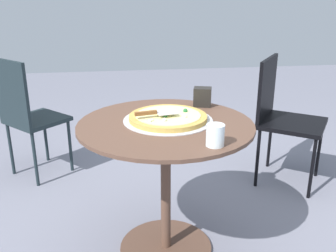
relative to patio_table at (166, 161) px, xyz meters
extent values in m
plane|color=slate|center=(0.00, 0.00, -0.53)|extent=(10.00, 10.00, 0.00)
cylinder|color=brown|center=(0.00, 0.00, 0.20)|extent=(0.88, 0.88, 0.02)
cylinder|color=brown|center=(0.00, 0.00, -0.16)|extent=(0.05, 0.05, 0.71)
cylinder|color=brown|center=(0.00, 0.00, -0.53)|extent=(0.51, 0.51, 0.02)
cylinder|color=silver|center=(0.02, 0.04, 0.21)|extent=(0.45, 0.45, 0.00)
cylinder|color=#BF9746|center=(0.02, 0.04, 0.22)|extent=(0.39, 0.39, 0.02)
cylinder|color=#E9E394|center=(0.02, 0.04, 0.24)|extent=(0.33, 0.33, 0.00)
sphere|color=#F4DFD1|center=(0.05, 0.06, 0.24)|extent=(0.01, 0.01, 0.01)
sphere|color=silver|center=(0.09, -0.02, 0.24)|extent=(0.02, 0.02, 0.02)
sphere|color=silver|center=(-0.08, -0.06, 0.24)|extent=(0.02, 0.02, 0.02)
sphere|color=#286732|center=(0.00, 0.01, 0.24)|extent=(0.02, 0.02, 0.02)
sphere|color=#246733|center=(0.11, 0.08, 0.24)|extent=(0.02, 0.02, 0.02)
sphere|color=#F5EDC8|center=(-0.07, -0.04, 0.24)|extent=(0.01, 0.01, 0.01)
sphere|color=silver|center=(-0.01, -0.05, 0.24)|extent=(0.02, 0.02, 0.02)
cube|color=silver|center=(0.01, 0.02, 0.26)|extent=(0.11, 0.10, 0.00)
cube|color=brown|center=(-0.10, 0.00, 0.26)|extent=(0.11, 0.04, 0.02)
cylinder|color=white|center=(0.17, -0.32, 0.26)|extent=(0.08, 0.08, 0.09)
cube|color=black|center=(0.24, 0.26, 0.26)|extent=(0.11, 0.10, 0.11)
cube|color=#1B272C|center=(-0.83, 1.07, -0.10)|extent=(0.53, 0.53, 0.03)
cube|color=#1B272C|center=(-0.96, 0.95, 0.15)|extent=(0.28, 0.28, 0.46)
cylinder|color=#1B272C|center=(-0.83, 1.30, -0.32)|extent=(0.02, 0.02, 0.42)
cylinder|color=#1B272C|center=(-0.61, 1.07, -0.32)|extent=(0.02, 0.02, 0.42)
cylinder|color=#1B272C|center=(-1.06, 1.08, -0.32)|extent=(0.02, 0.02, 0.42)
cylinder|color=#1B272C|center=(-0.84, 0.85, -0.32)|extent=(0.02, 0.02, 0.42)
cube|color=black|center=(1.01, 0.67, -0.08)|extent=(0.60, 0.60, 0.03)
cube|color=black|center=(0.84, 0.79, 0.16)|extent=(0.27, 0.37, 0.44)
cylinder|color=black|center=(1.27, 0.71, -0.31)|extent=(0.02, 0.02, 0.44)
cylinder|color=black|center=(1.05, 0.41, -0.31)|extent=(0.02, 0.02, 0.44)
cylinder|color=black|center=(0.97, 0.93, -0.31)|extent=(0.02, 0.02, 0.44)
cylinder|color=black|center=(0.75, 0.62, -0.31)|extent=(0.02, 0.02, 0.44)
camera|label=1|loc=(-0.24, -1.76, 0.83)|focal=40.81mm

